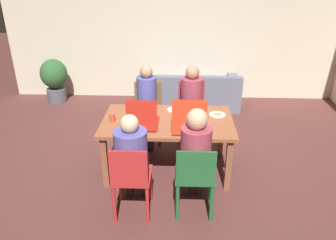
{
  "coord_description": "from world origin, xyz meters",
  "views": [
    {
      "loc": [
        0.16,
        -3.86,
        2.56
      ],
      "look_at": [
        0.0,
        0.1,
        0.71
      ],
      "focal_mm": 35.08,
      "sensor_mm": 36.0,
      "label": 1
    }
  ],
  "objects_px": {
    "pizza_box_0": "(143,121)",
    "drinking_glass_0": "(112,118)",
    "plate_0": "(175,109)",
    "potted_plant": "(54,78)",
    "dining_table": "(168,126)",
    "chair_2": "(131,178)",
    "person_0": "(147,100)",
    "pizza_box_1": "(189,122)",
    "drinking_glass_1": "(190,107)",
    "chair_0": "(148,108)",
    "person_3": "(192,98)",
    "couch": "(189,94)",
    "chair_1": "(195,178)",
    "person_1": "(196,151)",
    "plate_1": "(217,114)",
    "chair_3": "(191,106)",
    "person_2": "(132,154)"
  },
  "relations": [
    {
      "from": "couch",
      "to": "chair_0",
      "type": "bearing_deg",
      "value": -116.72
    },
    {
      "from": "person_1",
      "to": "pizza_box_1",
      "type": "distance_m",
      "value": 0.61
    },
    {
      "from": "person_2",
      "to": "person_3",
      "type": "relative_size",
      "value": 0.99
    },
    {
      "from": "person_0",
      "to": "chair_2",
      "type": "relative_size",
      "value": 1.37
    },
    {
      "from": "chair_2",
      "to": "couch",
      "type": "bearing_deg",
      "value": 78.05
    },
    {
      "from": "person_3",
      "to": "pizza_box_1",
      "type": "distance_m",
      "value": 1.03
    },
    {
      "from": "potted_plant",
      "to": "chair_2",
      "type": "bearing_deg",
      "value": -58.81
    },
    {
      "from": "person_3",
      "to": "couch",
      "type": "distance_m",
      "value": 1.5
    },
    {
      "from": "person_0",
      "to": "chair_2",
      "type": "xyz_separation_m",
      "value": [
        0.0,
        -1.72,
        -0.21
      ]
    },
    {
      "from": "person_3",
      "to": "drinking_glass_1",
      "type": "relative_size",
      "value": 12.18
    },
    {
      "from": "person_3",
      "to": "couch",
      "type": "height_order",
      "value": "person_3"
    },
    {
      "from": "chair_2",
      "to": "drinking_glass_0",
      "type": "distance_m",
      "value": 1.0
    },
    {
      "from": "dining_table",
      "to": "chair_3",
      "type": "height_order",
      "value": "chair_3"
    },
    {
      "from": "chair_0",
      "to": "chair_1",
      "type": "xyz_separation_m",
      "value": [
        0.69,
        -1.83,
        -0.04
      ]
    },
    {
      "from": "chair_0",
      "to": "couch",
      "type": "relative_size",
      "value": 0.47
    },
    {
      "from": "person_0",
      "to": "chair_1",
      "type": "height_order",
      "value": "person_0"
    },
    {
      "from": "chair_1",
      "to": "person_0",
      "type": "bearing_deg",
      "value": 112.38
    },
    {
      "from": "chair_1",
      "to": "plate_1",
      "type": "relative_size",
      "value": 4.09
    },
    {
      "from": "dining_table",
      "to": "chair_1",
      "type": "distance_m",
      "value": 0.99
    },
    {
      "from": "potted_plant",
      "to": "couch",
      "type": "bearing_deg",
      "value": -3.29
    },
    {
      "from": "plate_0",
      "to": "plate_1",
      "type": "xyz_separation_m",
      "value": [
        0.58,
        -0.14,
        -0.0
      ]
    },
    {
      "from": "plate_0",
      "to": "pizza_box_1",
      "type": "bearing_deg",
      "value": -69.9
    },
    {
      "from": "dining_table",
      "to": "plate_1",
      "type": "distance_m",
      "value": 0.69
    },
    {
      "from": "plate_0",
      "to": "potted_plant",
      "type": "bearing_deg",
      "value": 139.76
    },
    {
      "from": "chair_0",
      "to": "person_3",
      "type": "height_order",
      "value": "person_3"
    },
    {
      "from": "dining_table",
      "to": "potted_plant",
      "type": "bearing_deg",
      "value": 134.69
    },
    {
      "from": "potted_plant",
      "to": "person_0",
      "type": "bearing_deg",
      "value": -39.18
    },
    {
      "from": "pizza_box_1",
      "to": "couch",
      "type": "height_order",
      "value": "pizza_box_1"
    },
    {
      "from": "person_1",
      "to": "chair_3",
      "type": "relative_size",
      "value": 1.38
    },
    {
      "from": "pizza_box_0",
      "to": "chair_0",
      "type": "bearing_deg",
      "value": 92.99
    },
    {
      "from": "chair_2",
      "to": "drinking_glass_1",
      "type": "bearing_deg",
      "value": 63.67
    },
    {
      "from": "chair_0",
      "to": "plate_0",
      "type": "height_order",
      "value": "chair_0"
    },
    {
      "from": "chair_3",
      "to": "potted_plant",
      "type": "bearing_deg",
      "value": 152.2
    },
    {
      "from": "couch",
      "to": "plate_0",
      "type": "bearing_deg",
      "value": -97.23
    },
    {
      "from": "chair_2",
      "to": "pizza_box_1",
      "type": "relative_size",
      "value": 1.69
    },
    {
      "from": "person_1",
      "to": "drinking_glass_0",
      "type": "bearing_deg",
      "value": 145.83
    },
    {
      "from": "pizza_box_0",
      "to": "drinking_glass_0",
      "type": "xyz_separation_m",
      "value": [
        -0.41,
        0.09,
        -0.0
      ]
    },
    {
      "from": "dining_table",
      "to": "pizza_box_1",
      "type": "bearing_deg",
      "value": -33.53
    },
    {
      "from": "pizza_box_0",
      "to": "potted_plant",
      "type": "bearing_deg",
      "value": 129.08
    },
    {
      "from": "person_2",
      "to": "chair_2",
      "type": "bearing_deg",
      "value": -90.0
    },
    {
      "from": "dining_table",
      "to": "chair_2",
      "type": "distance_m",
      "value": 1.03
    },
    {
      "from": "plate_0",
      "to": "potted_plant",
      "type": "xyz_separation_m",
      "value": [
        -2.49,
        2.11,
        -0.26
      ]
    },
    {
      "from": "drinking_glass_0",
      "to": "chair_0",
      "type": "bearing_deg",
      "value": 70.15
    },
    {
      "from": "person_0",
      "to": "pizza_box_1",
      "type": "distance_m",
      "value": 1.13
    },
    {
      "from": "chair_3",
      "to": "chair_0",
      "type": "bearing_deg",
      "value": -173.94
    },
    {
      "from": "chair_0",
      "to": "couch",
      "type": "height_order",
      "value": "chair_0"
    },
    {
      "from": "person_2",
      "to": "potted_plant",
      "type": "relative_size",
      "value": 1.36
    },
    {
      "from": "pizza_box_0",
      "to": "person_0",
      "type": "bearing_deg",
      "value": 93.49
    },
    {
      "from": "person_2",
      "to": "drinking_glass_1",
      "type": "height_order",
      "value": "person_2"
    },
    {
      "from": "chair_2",
      "to": "couch",
      "type": "relative_size",
      "value": 0.46
    }
  ]
}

